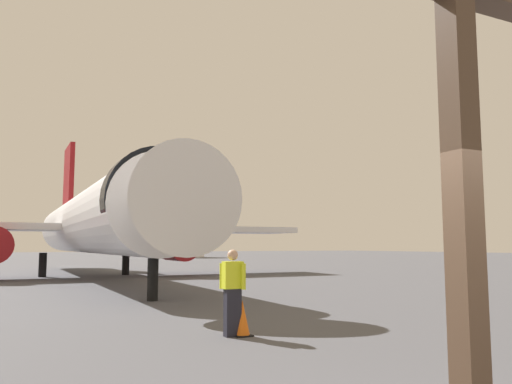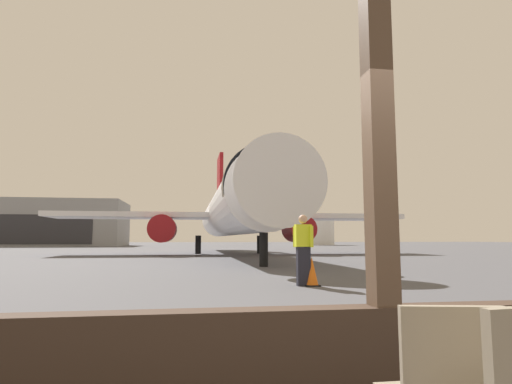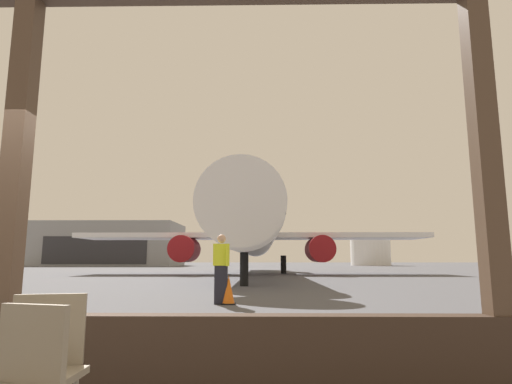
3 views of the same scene
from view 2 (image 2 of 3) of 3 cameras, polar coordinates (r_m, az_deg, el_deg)
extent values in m
plane|color=#4C4C51|center=(43.21, -6.93, -7.81)|extent=(220.00, 220.00, 0.00)
cube|color=#38281E|center=(3.61, 17.03, -19.38)|extent=(9.00, 0.24, 0.62)
cube|color=#4C3828|center=(3.58, 16.24, 5.20)|extent=(0.20, 0.20, 3.68)
cube|color=gray|center=(1.87, 25.22, -19.72)|extent=(0.40, 0.12, 0.39)
cylinder|color=silver|center=(31.36, -3.28, -2.67)|extent=(3.48, 29.23, 3.48)
cone|color=silver|center=(15.67, 2.41, 1.00)|extent=(3.31, 2.60, 3.31)
cylinder|color=black|center=(17.54, 1.19, 0.71)|extent=(3.55, 0.90, 3.55)
cube|color=silver|center=(32.29, -15.82, -3.08)|extent=(12.16, 4.20, 0.36)
cube|color=silver|center=(33.57, 8.48, -3.37)|extent=(12.16, 4.20, 0.36)
cylinder|color=maroon|center=(30.67, -12.46, -4.88)|extent=(1.90, 3.20, 1.90)
cylinder|color=maroon|center=(31.64, 5.78, -5.04)|extent=(1.90, 3.20, 1.90)
cube|color=maroon|center=(44.79, -4.89, 1.56)|extent=(0.36, 4.40, 5.20)
cylinder|color=black|center=(17.71, 1.04, -7.77)|extent=(0.36, 0.36, 1.40)
cylinder|color=black|center=(33.02, -7.81, -7.05)|extent=(0.44, 0.44, 1.40)
cylinder|color=black|center=(33.45, 0.50, -7.10)|extent=(0.44, 0.44, 1.40)
cube|color=black|center=(10.60, 6.42, -9.91)|extent=(0.32, 0.20, 0.95)
cube|color=yellow|center=(10.58, 6.37, -5.85)|extent=(0.40, 0.22, 0.55)
sphere|color=tan|center=(10.59, 6.34, -3.66)|extent=(0.22, 0.22, 0.22)
cylinder|color=yellow|center=(10.46, 7.51, -5.97)|extent=(0.09, 0.09, 0.52)
cylinder|color=yellow|center=(10.70, 5.25, -6.00)|extent=(0.09, 0.09, 0.52)
cone|color=orange|center=(10.61, 7.54, -10.52)|extent=(0.32, 0.32, 0.72)
cube|color=black|center=(10.64, 7.57, -12.37)|extent=(0.36, 0.36, 0.03)
cube|color=gray|center=(76.41, -26.15, -3.83)|extent=(23.62, 13.44, 7.25)
cube|color=#2D2D33|center=(69.95, -27.83, -4.47)|extent=(16.53, 0.10, 4.35)
cylinder|color=white|center=(80.60, 7.97, -5.22)|extent=(7.10, 7.10, 5.27)
camera|label=1|loc=(1.69, -75.61, 22.38)|focal=35.89mm
camera|label=3|loc=(3.89, 91.66, -0.30)|focal=29.84mm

